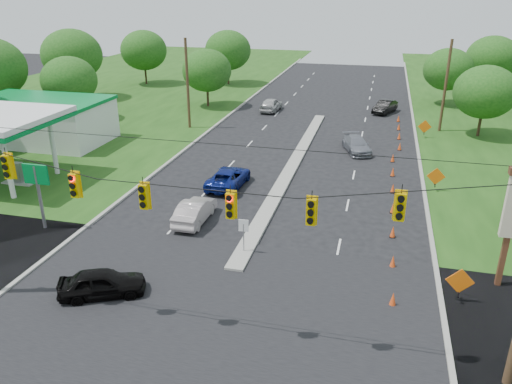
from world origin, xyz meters
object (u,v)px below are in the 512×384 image
(gas_station, at_px, (32,120))
(white_sedan, at_px, (195,211))
(blue_pickup, at_px, (228,177))
(black_sedan, at_px, (102,283))

(gas_station, bearing_deg, white_sedan, -29.45)
(white_sedan, bearing_deg, blue_pickup, -92.54)
(gas_station, bearing_deg, black_sedan, -47.25)
(gas_station, distance_m, black_sedan, 26.98)
(gas_station, relative_size, white_sedan, 4.59)
(gas_station, bearing_deg, blue_pickup, -13.88)
(gas_station, xyz_separation_m, white_sedan, (19.61, -11.07, -1.87))
(white_sedan, height_order, blue_pickup, white_sedan)
(black_sedan, height_order, blue_pickup, blue_pickup)
(gas_station, xyz_separation_m, black_sedan, (18.27, -19.77, -1.90))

